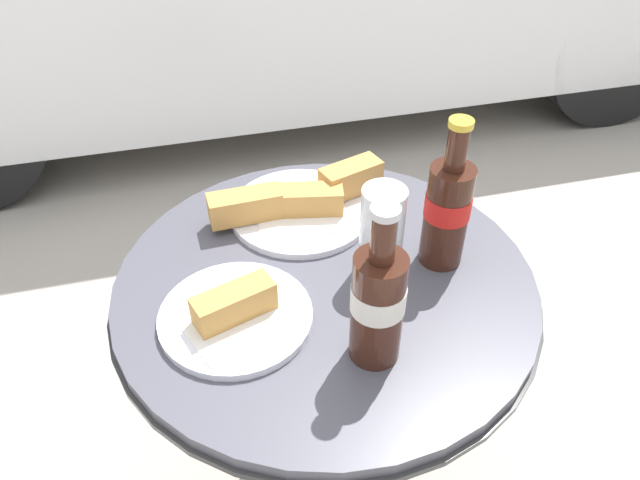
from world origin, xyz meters
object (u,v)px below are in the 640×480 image
object	(u,v)px
cola_bottle_right	(378,302)
lunch_plate_near	(302,202)
cola_bottle_left	(448,211)
lunch_plate_far	(235,313)
bistro_table	(325,361)
drinking_glass	(381,234)

from	to	relation	value
cola_bottle_right	lunch_plate_near	bearing A→B (deg)	94.17
cola_bottle_left	cola_bottle_right	world-z (taller)	cola_bottle_left
cola_bottle_left	lunch_plate_far	size ratio (longest dim) A/B	1.12
bistro_table	lunch_plate_far	size ratio (longest dim) A/B	3.18
lunch_plate_near	cola_bottle_left	bearing A→B (deg)	-43.24
cola_bottle_left	lunch_plate_near	bearing A→B (deg)	136.76
cola_bottle_right	lunch_plate_near	world-z (taller)	cola_bottle_right
cola_bottle_right	lunch_plate_far	xyz separation A→B (m)	(-0.17, 0.10, -0.08)
cola_bottle_left	drinking_glass	world-z (taller)	cola_bottle_left
cola_bottle_left	cola_bottle_right	distance (m)	0.22
cola_bottle_right	lunch_plate_near	xyz separation A→B (m)	(-0.02, 0.32, -0.07)
bistro_table	lunch_plate_far	distance (m)	0.26
drinking_glass	bistro_table	bearing A→B (deg)	-177.48
cola_bottle_right	drinking_glass	distance (m)	0.17
bistro_table	drinking_glass	distance (m)	0.28
cola_bottle_right	lunch_plate_near	distance (m)	0.33
cola_bottle_right	bistro_table	bearing A→B (deg)	99.73
drinking_glass	lunch_plate_near	world-z (taller)	drinking_glass
lunch_plate_far	drinking_glass	bearing A→B (deg)	13.57
bistro_table	lunch_plate_far	bearing A→B (deg)	-160.27
drinking_glass	lunch_plate_far	bearing A→B (deg)	-166.43
bistro_table	lunch_plate_far	world-z (taller)	lunch_plate_far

